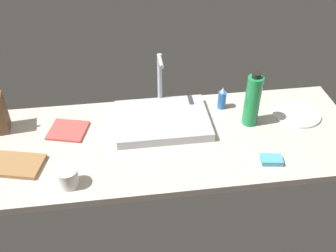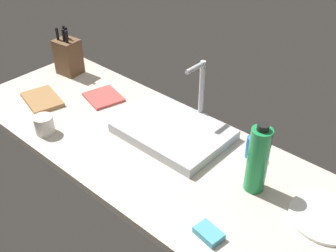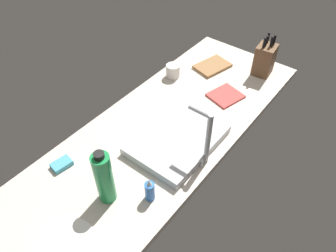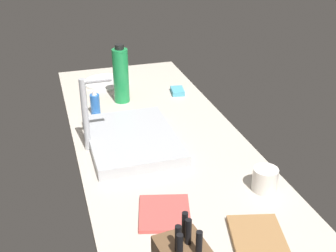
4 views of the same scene
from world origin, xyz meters
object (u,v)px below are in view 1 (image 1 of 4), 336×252
faucet (160,78)px  cutting_board (17,165)px  water_bottle (252,100)px  soap_bottle (222,99)px  sink_basin (162,120)px  dinner_plate (296,113)px  dish_towel (68,130)px  coffee_mug (68,178)px  dish_sponge (271,160)px

faucet → cutting_board: bearing=-150.7°
cutting_board → water_bottle: bearing=8.8°
soap_bottle → water_bottle: bearing=-53.6°
sink_basin → soap_bottle: 33.44cm
soap_bottle → dinner_plate: soap_bottle is taller
water_bottle → dinner_plate: size_ratio=1.16×
faucet → water_bottle: size_ratio=1.03×
cutting_board → dinner_plate: bearing=8.5°
dish_towel → coffee_mug: size_ratio=2.07×
dinner_plate → soap_bottle: bearing=163.2°
faucet → dinner_plate: (66.88, -17.30, -15.80)cm
sink_basin → dish_towel: (-45.25, 0.16, -1.56)cm
dinner_plate → dish_sponge: dish_sponge is taller
soap_bottle → water_bottle: size_ratio=0.43×
dinner_plate → dish_towel: same height
sink_basin → dish_sponge: (43.71, -32.94, -0.96)cm
water_bottle → coffee_mug: bearing=-160.2°
faucet → dish_towel: faucet is taller
faucet → dinner_plate: 70.87cm
cutting_board → coffee_mug: (22.82, -13.77, 3.07)cm
dish_towel → coffee_mug: 35.40cm
faucet → water_bottle: 46.17cm
soap_bottle → dinner_plate: 38.06cm
cutting_board → coffee_mug: 26.83cm
soap_bottle → water_bottle: water_bottle is taller
dish_sponge → coffee_mug: bearing=-178.7°
dish_towel → dish_sponge: (88.96, -33.10, 0.60)cm
coffee_mug → soap_bottle: bearing=31.0°
coffee_mug → cutting_board: bearing=148.9°
sink_basin → dinner_plate: bearing=-1.1°
soap_bottle → coffee_mug: bearing=-149.0°
soap_bottle → coffee_mug: soap_bottle is taller
dish_towel → faucet: bearing=18.9°
sink_basin → water_bottle: size_ratio=1.61×
dinner_plate → dish_sponge: 39.96cm
water_bottle → dish_sponge: size_ratio=3.09×
soap_bottle → dinner_plate: (36.18, -10.93, -4.54)cm
dinner_plate → dish_towel: 113.32cm
sink_basin → faucet: size_ratio=1.56×
sink_basin → faucet: (1.17, 16.04, 14.24)cm
faucet → dish_sponge: faucet is taller
cutting_board → dish_sponge: bearing=-6.2°
faucet → coffee_mug: 68.17cm
water_bottle → dish_towel: water_bottle is taller
sink_basin → faucet: faucet is taller
coffee_mug → dish_sponge: bearing=1.3°
cutting_board → coffee_mug: bearing=-31.1°
cutting_board → dish_sponge: 109.49cm
faucet → dinner_plate: bearing=-14.5°
cutting_board → dinner_plate: 134.68cm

